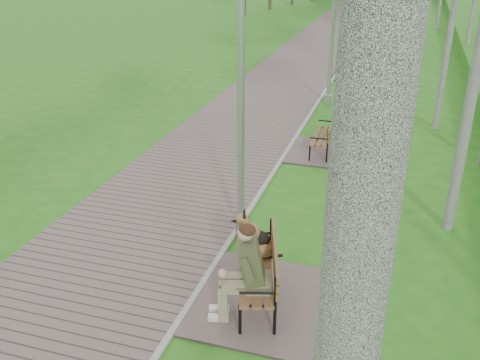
# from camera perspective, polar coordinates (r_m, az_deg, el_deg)

# --- Properties ---
(walkway) EXTENTS (3.50, 67.00, 0.04)m
(walkway) POSITION_cam_1_polar(r_m,az_deg,el_deg) (24.94, 6.85, 12.52)
(walkway) COLOR #6F5E5A
(walkway) RESTS_ON ground
(kerb) EXTENTS (0.10, 67.00, 0.05)m
(kerb) POSITION_cam_1_polar(r_m,az_deg,el_deg) (24.69, 10.93, 12.14)
(kerb) COLOR #999993
(kerb) RESTS_ON ground
(bench_main) EXTENTS (2.07, 2.30, 1.80)m
(bench_main) POSITION_cam_1_polar(r_m,az_deg,el_deg) (8.15, 1.26, -10.01)
(bench_main) COLOR #6F5E5A
(bench_main) RESTS_ON ground
(bench_second) EXTENTS (1.81, 2.01, 1.11)m
(bench_second) POSITION_cam_1_polar(r_m,az_deg,el_deg) (14.03, 8.76, 3.67)
(bench_second) COLOR #6F5E5A
(bench_second) RESTS_ON ground
(bench_third) EXTENTS (1.78, 1.98, 1.09)m
(bench_third) POSITION_cam_1_polar(r_m,az_deg,el_deg) (22.35, 12.18, 11.24)
(bench_third) COLOR #6F5E5A
(bench_third) RESTS_ON ground
(bench_far) EXTENTS (1.88, 2.08, 1.15)m
(bench_far) POSITION_cam_1_polar(r_m,az_deg,el_deg) (33.18, 14.74, 15.22)
(bench_far) COLOR #6F5E5A
(bench_far) RESTS_ON ground
(lamp_post_near) EXTENTS (0.21, 0.21, 5.45)m
(lamp_post_near) POSITION_cam_1_polar(r_m,az_deg,el_deg) (9.15, 0.10, 8.12)
(lamp_post_near) COLOR #9D9FA4
(lamp_post_near) RESTS_ON ground
(lamp_post_second) EXTENTS (0.22, 0.22, 5.72)m
(lamp_post_second) POSITION_cam_1_polar(r_m,az_deg,el_deg) (17.80, 9.92, 16.22)
(lamp_post_second) COLOR #9D9FA4
(lamp_post_second) RESTS_ON ground
(pedestrian_near) EXTENTS (0.67, 0.53, 1.59)m
(pedestrian_near) POSITION_cam_1_polar(r_m,az_deg,el_deg) (41.82, 13.83, 17.90)
(pedestrian_near) COLOR beige
(pedestrian_near) RESTS_ON ground
(pedestrian_far) EXTENTS (1.04, 0.87, 1.92)m
(pedestrian_far) POSITION_cam_1_polar(r_m,az_deg,el_deg) (40.45, 12.36, 18.07)
(pedestrian_far) COLOR gray
(pedestrian_far) RESTS_ON ground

